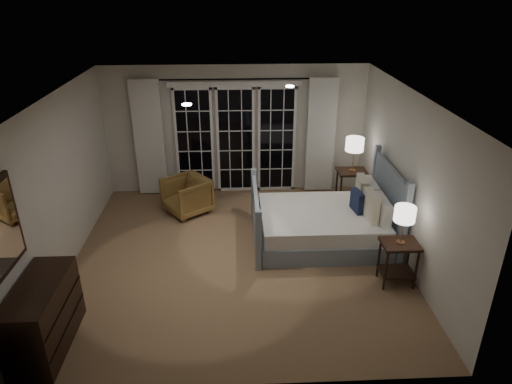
{
  "coord_description": "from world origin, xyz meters",
  "views": [
    {
      "loc": [
        -0.01,
        -6.01,
        3.89
      ],
      "look_at": [
        0.28,
        0.08,
        1.05
      ],
      "focal_mm": 32.0,
      "sensor_mm": 36.0,
      "label": 1
    }
  ],
  "objects_px": {
    "bed": "(325,223)",
    "nightstand_left": "(398,257)",
    "nightstand_right": "(351,182)",
    "lamp_right": "(355,145)",
    "dresser": "(43,316)",
    "lamp_left": "(405,215)",
    "armchair": "(187,196)"
  },
  "relations": [
    {
      "from": "nightstand_right",
      "to": "lamp_right",
      "type": "relative_size",
      "value": 1.11
    },
    {
      "from": "bed",
      "to": "dresser",
      "type": "relative_size",
      "value": 1.83
    },
    {
      "from": "nightstand_left",
      "to": "dresser",
      "type": "xyz_separation_m",
      "value": [
        -4.44,
        -1.01,
        -0.01
      ]
    },
    {
      "from": "armchair",
      "to": "dresser",
      "type": "xyz_separation_m",
      "value": [
        -1.32,
        -3.32,
        0.08
      ]
    },
    {
      "from": "nightstand_left",
      "to": "lamp_right",
      "type": "xyz_separation_m",
      "value": [
        -0.07,
        2.46,
        0.78
      ]
    },
    {
      "from": "bed",
      "to": "lamp_left",
      "type": "xyz_separation_m",
      "value": [
        0.79,
        -1.19,
        0.76
      ]
    },
    {
      "from": "lamp_right",
      "to": "dresser",
      "type": "relative_size",
      "value": 0.53
    },
    {
      "from": "nightstand_right",
      "to": "dresser",
      "type": "distance_m",
      "value": 5.58
    },
    {
      "from": "lamp_left",
      "to": "dresser",
      "type": "height_order",
      "value": "lamp_left"
    },
    {
      "from": "nightstand_right",
      "to": "lamp_left",
      "type": "xyz_separation_m",
      "value": [
        0.07,
        -2.46,
        0.62
      ]
    },
    {
      "from": "bed",
      "to": "lamp_left",
      "type": "height_order",
      "value": "bed"
    },
    {
      "from": "bed",
      "to": "nightstand_right",
      "type": "height_order",
      "value": "bed"
    },
    {
      "from": "lamp_left",
      "to": "lamp_right",
      "type": "relative_size",
      "value": 0.86
    },
    {
      "from": "armchair",
      "to": "bed",
      "type": "bearing_deg",
      "value": 27.52
    },
    {
      "from": "bed",
      "to": "nightstand_left",
      "type": "height_order",
      "value": "bed"
    },
    {
      "from": "bed",
      "to": "lamp_right",
      "type": "xyz_separation_m",
      "value": [
        0.72,
        1.27,
        0.89
      ]
    },
    {
      "from": "nightstand_right",
      "to": "lamp_right",
      "type": "bearing_deg",
      "value": -90.0
    },
    {
      "from": "nightstand_right",
      "to": "dresser",
      "type": "bearing_deg",
      "value": -141.54
    },
    {
      "from": "bed",
      "to": "armchair",
      "type": "height_order",
      "value": "bed"
    },
    {
      "from": "lamp_right",
      "to": "nightstand_left",
      "type": "bearing_deg",
      "value": -88.3
    },
    {
      "from": "lamp_right",
      "to": "armchair",
      "type": "bearing_deg",
      "value": -177.14
    },
    {
      "from": "nightstand_right",
      "to": "lamp_right",
      "type": "xyz_separation_m",
      "value": [
        0.0,
        -0.0,
        0.74
      ]
    },
    {
      "from": "armchair",
      "to": "dresser",
      "type": "height_order",
      "value": "dresser"
    },
    {
      "from": "lamp_right",
      "to": "armchair",
      "type": "xyz_separation_m",
      "value": [
        -3.04,
        -0.15,
        -0.87
      ]
    },
    {
      "from": "lamp_left",
      "to": "dresser",
      "type": "xyz_separation_m",
      "value": [
        -4.44,
        -1.01,
        -0.66
      ]
    },
    {
      "from": "nightstand_left",
      "to": "nightstand_right",
      "type": "xyz_separation_m",
      "value": [
        -0.07,
        2.46,
        0.04
      ]
    },
    {
      "from": "nightstand_right",
      "to": "lamp_left",
      "type": "bearing_deg",
      "value": -88.3
    },
    {
      "from": "dresser",
      "to": "nightstand_right",
      "type": "bearing_deg",
      "value": 38.46
    },
    {
      "from": "nightstand_left",
      "to": "lamp_left",
      "type": "height_order",
      "value": "lamp_left"
    },
    {
      "from": "bed",
      "to": "nightstand_right",
      "type": "bearing_deg",
      "value": 60.49
    },
    {
      "from": "lamp_left",
      "to": "lamp_right",
      "type": "bearing_deg",
      "value": 91.7
    },
    {
      "from": "nightstand_right",
      "to": "dresser",
      "type": "height_order",
      "value": "dresser"
    }
  ]
}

